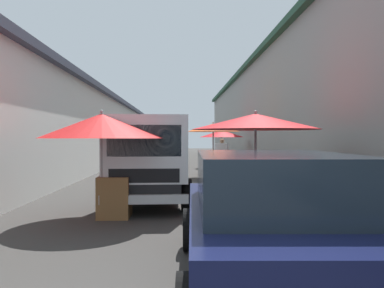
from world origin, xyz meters
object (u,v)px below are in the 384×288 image
Objects in this scene: fruit_stall_far_left at (254,132)px; plastic_stool at (116,170)px; fruit_stall_near_left at (103,134)px; delivery_truck at (148,162)px; hatchback_car at (270,219)px; vendor_by_crates at (222,153)px; parked_scooter at (229,169)px; fruit_stall_near_right at (213,135)px; fruit_stall_far_right at (221,138)px.

plastic_stool is (6.79, 4.17, -1.42)m from fruit_stall_far_left.
plastic_stool is (7.76, 0.98, -1.35)m from fruit_stall_near_left.
delivery_truck is at bearing -164.59° from plastic_stool.
plastic_stool is (11.35, 3.46, -0.41)m from hatchback_car.
hatchback_car is 9.11× the size of plastic_stool.
delivery_truck reaches higher than vendor_by_crates.
fruit_stall_far_left is 0.73× the size of hatchback_car.
fruit_stall_near_left is 1.47× the size of parked_scooter.
fruit_stall_near_right is at bearing -1.95° from hatchback_car.
fruit_stall_far_right is (5.12, -0.92, -0.11)m from fruit_stall_near_right.
hatchback_car reaches higher than parked_scooter.
vendor_by_crates is 3.62× the size of plastic_stool.
fruit_stall_far_right is 16.91m from hatchback_car.
fruit_stall_far_right is 1.54× the size of vendor_by_crates.
fruit_stall_far_left reaches higher than plastic_stool.
parked_scooter is (-1.49, -0.50, -1.28)m from fruit_stall_near_right.
fruit_stall_near_right reaches higher than parked_scooter.
fruit_stall_near_left is 7.94m from plastic_stool.
plastic_stool is (-5.49, 4.78, -1.29)m from fruit_stall_far_right.
fruit_stall_far_right is at bearing -3.70° from parked_scooter.
fruit_stall_near_left reaches higher than hatchback_car.
parked_scooter is at bearing -104.42° from plastic_stool.
vendor_by_crates is at bearing -17.32° from delivery_truck.
fruit_stall_near_right is 0.79× the size of fruit_stall_far_left.
fruit_stall_near_left is 10.76m from vendor_by_crates.
fruit_stall_far_right is at bearing -4.49° from hatchback_car.
fruit_stall_near_right reaches higher than fruit_stall_far_right.
fruit_stall_near_right is 0.46× the size of delivery_truck.
hatchback_car is 2.51× the size of vendor_by_crates.
plastic_stool is at bearing 15.41° from delivery_truck.
fruit_stall_far_right is 1.46× the size of parked_scooter.
parked_scooter is (-3.51, 0.11, -0.45)m from vendor_by_crates.
vendor_by_crates reaches higher than plastic_stool.
fruit_stall_far_left is at bearing -8.95° from hatchback_car.
hatchback_car is at bearing 175.81° from vendor_by_crates.
fruit_stall_far_right reaches higher than vendor_by_crates.
fruit_stall_near_left is at bearing 106.89° from fruit_stall_far_left.
fruit_stall_far_right is 6.72m from parked_scooter.
vendor_by_crates is 3.54m from parked_scooter.
vendor_by_crates is at bearing -16.71° from fruit_stall_near_right.
plastic_stool is (-2.39, 4.46, -0.58)m from vendor_by_crates.
parked_scooter is at bearing -1.79° from fruit_stall_far_left.
parked_scooter is at bearing -5.00° from hatchback_car.
vendor_by_crates is (10.15, -3.48, -0.78)m from fruit_stall_near_left.
plastic_stool is (1.12, 4.35, -0.12)m from parked_scooter.
hatchback_car is at bearing -163.07° from plastic_stool.
delivery_truck is (1.43, -0.76, -0.64)m from fruit_stall_near_left.
fruit_stall_far_left is 1.74× the size of parked_scooter.
fruit_stall_far_left is 2.57m from delivery_truck.
vendor_by_crates is (13.74, -1.01, 0.17)m from hatchback_car.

